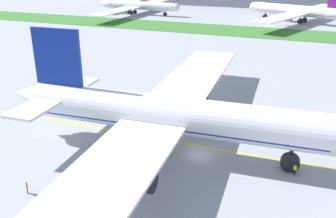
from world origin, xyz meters
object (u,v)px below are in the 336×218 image
Objects in this scene: airliner_foreground at (168,115)px; ground_crew_wingwalker_port at (27,187)px; ground_crew_marshaller_front at (295,169)px; parked_airliner_far_left at (137,6)px; parked_airliner_far_centre at (298,11)px.

ground_crew_wingwalker_port is (-12.54, -16.47, -5.05)m from airliner_foreground.
parked_airliner_far_left is (-86.52, 131.36, 3.41)m from ground_crew_marshaller_front.
airliner_foreground reaches higher than parked_airliner_far_centre.
ground_crew_marshaller_front is 157.33m from parked_airliner_far_left.
parked_airliner_far_centre is (-7.79, 133.87, 4.13)m from ground_crew_marshaller_front.
ground_crew_wingwalker_port is at bearing -98.74° from parked_airliner_far_centre.
ground_crew_wingwalker_port is 35.02m from ground_crew_marshaller_front.
parked_airliner_far_left reaches higher than ground_crew_marshaller_front.
parked_airliner_far_centre reaches higher than ground_crew_marshaller_front.
airliner_foreground is 1.14× the size of parked_airliner_far_left.
parked_airliner_far_centre is (10.57, 133.89, -0.88)m from airliner_foreground.
ground_crew_marshaller_front is 0.02× the size of parked_airliner_far_left.
ground_crew_marshaller_front is 134.16m from parked_airliner_far_centre.
parked_airliner_far_centre is at bearing 81.26° from ground_crew_wingwalker_port.
parked_airliner_far_centre reaches higher than parked_airliner_far_left.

